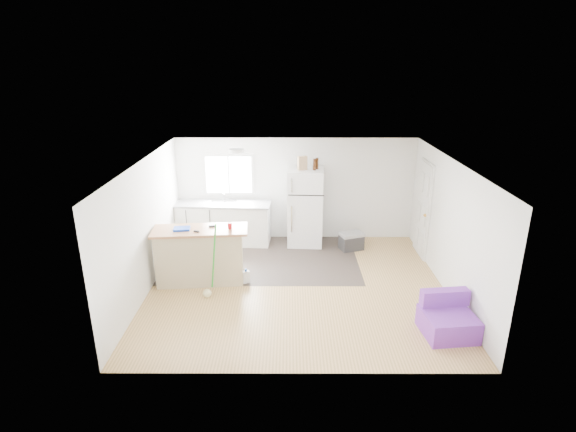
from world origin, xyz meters
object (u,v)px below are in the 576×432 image
at_px(mop, 209,284).
at_px(red_cup, 230,226).
at_px(bottle_right, 317,163).
at_px(cooler, 351,241).
at_px(kitchen_cabinets, 224,222).
at_px(blue_tray, 182,229).
at_px(cleaner_jug, 246,277).
at_px(peninsula, 200,255).
at_px(bottle_left, 314,164).
at_px(purple_seat, 447,320).
at_px(cardboard_box, 302,163).
at_px(refrigerator, 305,207).

distance_m(mop, red_cup, 1.14).
bearing_deg(bottle_right, cooler, -24.68).
distance_m(kitchen_cabinets, blue_tray, 2.13).
xyz_separation_m(cleaner_jug, bottle_right, (1.44, 1.98, 1.77)).
relative_size(cooler, bottle_right, 2.43).
height_order(kitchen_cabinets, cooler, kitchen_cabinets).
height_order(cooler, mop, mop).
relative_size(peninsula, cleaner_jug, 6.22).
distance_m(cooler, bottle_right, 1.90).
height_order(mop, bottle_left, bottle_left).
bearing_deg(cooler, purple_seat, -91.57).
distance_m(peninsula, cleaner_jug, 0.97).
bearing_deg(cooler, cardboard_box, 145.89).
bearing_deg(mop, purple_seat, -48.60).
relative_size(cleaner_jug, blue_tray, 0.97).
height_order(cardboard_box, bottle_left, cardboard_box).
xyz_separation_m(refrigerator, mop, (-1.82, -2.48, -0.66)).
bearing_deg(red_cup, kitchen_cabinets, 101.86).
bearing_deg(refrigerator, mop, -122.92).
relative_size(peninsula, bottle_left, 7.24).
bearing_deg(bottle_left, blue_tray, -144.07).
relative_size(blue_tray, bottle_left, 1.20).
distance_m(cleaner_jug, blue_tray, 1.52).
relative_size(refrigerator, bottle_right, 7.09).
xyz_separation_m(refrigerator, red_cup, (-1.47, -1.90, 0.26)).
relative_size(refrigerator, red_cup, 14.77).
bearing_deg(refrigerator, kitchen_cabinets, -178.17).
bearing_deg(peninsula, refrigerator, 37.89).
xyz_separation_m(cooler, cleaner_jug, (-2.23, -1.62, -0.08)).
height_order(refrigerator, mop, refrigerator).
bearing_deg(refrigerator, peninsula, -133.86).
relative_size(mop, bottle_right, 5.69).
bearing_deg(cooler, mop, -162.91).
height_order(red_cup, blue_tray, red_cup).
bearing_deg(cardboard_box, red_cup, -127.21).
relative_size(purple_seat, blue_tray, 2.81).
relative_size(refrigerator, cleaner_jug, 6.09).
bearing_deg(cooler, red_cup, -167.99).
height_order(cooler, purple_seat, purple_seat).
distance_m(cooler, cleaner_jug, 2.76).
bearing_deg(blue_tray, cardboard_box, 39.40).
distance_m(kitchen_cabinets, purple_seat, 5.43).
height_order(red_cup, bottle_left, bottle_left).
bearing_deg(kitchen_cabinets, bottle_left, -0.18).
bearing_deg(cardboard_box, mop, -125.73).
xyz_separation_m(bottle_left, bottle_right, (0.06, 0.10, 0.00)).
distance_m(kitchen_cabinets, refrigerator, 1.92).
xyz_separation_m(purple_seat, bottle_right, (-1.86, 3.64, 1.67)).
bearing_deg(refrigerator, bottle_right, 5.95).
height_order(peninsula, bottle_right, bottle_right).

